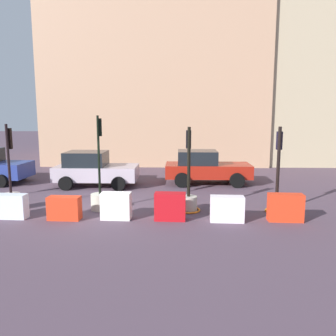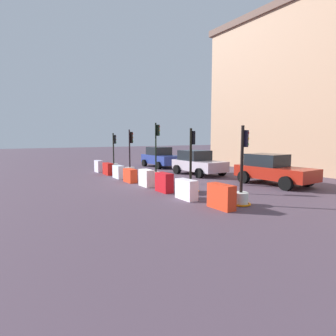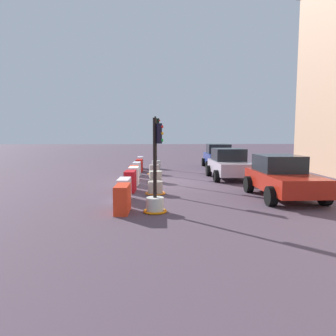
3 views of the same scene
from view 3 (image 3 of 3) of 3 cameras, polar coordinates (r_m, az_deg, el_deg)
The scene contains 17 objects.
ground_plane at distance 16.63m, azimuth -2.00°, elevation -2.55°, with size 120.00×120.00×0.00m, color #503E4C.
traffic_light_0 at distance 22.81m, azimuth -2.10°, elevation 1.27°, with size 0.62×0.62×2.92m.
traffic_light_1 at distance 19.72m, azimuth -2.47°, elevation 0.37°, with size 0.83×0.83×3.11m.
traffic_light_2 at distance 16.48m, azimuth -2.23°, elevation -0.63°, with size 0.67×0.67×3.40m.
traffic_light_3 at distance 13.31m, azimuth -2.25°, elevation -2.35°, with size 0.86×0.86×3.01m.
traffic_light_4 at distance 10.23m, azimuth -2.29°, elevation -4.71°, with size 0.77×0.77×3.03m.
construction_barrier_0 at distance 22.96m, azimuth -5.02°, elevation 0.95°, with size 0.98×0.42×0.88m.
construction_barrier_1 at distance 21.17m, azimuth -5.17°, elevation 0.44°, with size 1.12×0.44×0.82m.
construction_barrier_2 at distance 19.25m, azimuth -5.64°, elevation -0.15°, with size 1.07×0.46×0.82m.
construction_barrier_3 at distance 17.44m, azimuth -6.21°, elevation -0.89°, with size 1.07×0.47×0.77m.
construction_barrier_4 at distance 15.75m, azimuth -6.16°, elevation -1.44°, with size 0.99×0.50×0.89m.
construction_barrier_5 at distance 13.99m, azimuth -6.79°, elevation -2.37°, with size 1.02×0.48×0.91m.
construction_barrier_6 at distance 12.19m, azimuth -7.88°, elevation -3.83°, with size 1.09×0.47×0.84m.
construction_barrier_7 at distance 10.31m, azimuth -8.18°, elevation -5.50°, with size 1.12×0.47×0.90m.
car_red_compact at distance 13.34m, azimuth 19.78°, elevation -1.49°, with size 4.23×2.24×1.66m.
car_silver_hatchback at distance 18.23m, azimuth 11.03°, elevation 0.74°, with size 3.93×2.30×1.68m.
car_blue_estate at distance 23.90m, azimuth 9.10°, elevation 2.09°, with size 4.25×2.36×1.75m.
Camera 3 is at (16.44, -0.10, 2.53)m, focal length 33.94 mm.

